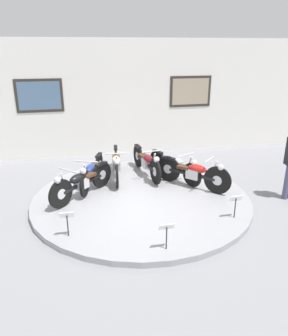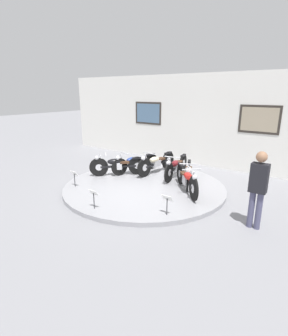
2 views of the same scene
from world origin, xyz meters
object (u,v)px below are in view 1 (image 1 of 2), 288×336
object	(u,v)px
motorcycle_maroon	(147,161)
motorcycle_red	(193,172)
motorcycle_silver	(175,165)
motorcycle_blue	(92,171)
motorcycle_black	(81,182)
info_placard_front_left	(67,218)
info_placard_front_right	(236,201)
motorcycle_cream	(116,163)
info_placard_front_centre	(167,230)

from	to	relation	value
motorcycle_maroon	motorcycle_red	size ratio (longest dim) A/B	1.32
motorcycle_silver	motorcycle_red	size ratio (longest dim) A/B	1.19
motorcycle_blue	motorcycle_maroon	world-z (taller)	motorcycle_maroon
motorcycle_black	motorcycle_red	size ratio (longest dim) A/B	0.97
motorcycle_silver	info_placard_front_left	distance (m)	3.57
motorcycle_silver	info_placard_front_right	bearing A→B (deg)	-75.68
motorcycle_red	motorcycle_maroon	bearing A→B (deg)	132.15
motorcycle_cream	motorcycle_silver	distance (m)	1.55
motorcycle_cream	motorcycle_silver	world-z (taller)	motorcycle_cream
motorcycle_black	motorcycle_cream	size ratio (longest dim) A/B	0.73
motorcycle_black	motorcycle_silver	xyz separation A→B (m)	(2.44, 0.64, -0.02)
motorcycle_blue	motorcycle_silver	size ratio (longest dim) A/B	1.04
motorcycle_red	info_placard_front_right	distance (m)	1.67
info_placard_front_left	info_placard_front_right	size ratio (longest dim) A/B	1.00
motorcycle_black	motorcycle_red	world-z (taller)	motorcycle_red
motorcycle_maroon	motorcycle_black	bearing A→B (deg)	-149.48
info_placard_front_left	info_placard_front_centre	xyz separation A→B (m)	(1.66, -0.78, 0.00)
motorcycle_cream	motorcycle_red	world-z (taller)	motorcycle_red
motorcycle_blue	motorcycle_red	world-z (taller)	motorcycle_red
motorcycle_black	motorcycle_cream	world-z (taller)	motorcycle_cream
motorcycle_silver	info_placard_front_centre	world-z (taller)	motorcycle_silver
motorcycle_cream	info_placard_front_left	xyz separation A→B (m)	(-1.25, -2.68, -0.03)
info_placard_front_right	motorcycle_cream	bearing A→B (deg)	127.76
info_placard_front_centre	info_placard_front_right	size ratio (longest dim) A/B	1.00
motorcycle_red	info_placard_front_left	world-z (taller)	motorcycle_red
motorcycle_blue	motorcycle_maroon	distance (m)	1.54
motorcycle_cream	motorcycle_red	xyz separation A→B (m)	(1.76, -1.04, 0.00)
motorcycle_blue	info_placard_front_right	bearing A→B (deg)	-39.68
motorcycle_cream	motorcycle_maroon	xyz separation A→B (m)	(0.82, -0.00, -0.00)
motorcycle_maroon	motorcycle_red	bearing A→B (deg)	-47.85
motorcycle_maroon	motorcycle_silver	bearing A→B (deg)	-30.80
motorcycle_silver	info_placard_front_left	size ratio (longest dim) A/B	3.51
motorcycle_silver	info_placard_front_left	world-z (taller)	motorcycle_silver
motorcycle_black	motorcycle_maroon	xyz separation A→B (m)	(1.77, 1.04, 0.01)
motorcycle_red	info_placard_front_right	size ratio (longest dim) A/B	2.96
info_placard_front_right	motorcycle_silver	bearing A→B (deg)	104.32
motorcycle_black	motorcycle_silver	distance (m)	2.52
motorcycle_maroon	info_placard_front_left	world-z (taller)	motorcycle_maroon
motorcycle_maroon	info_placard_front_right	bearing A→B (deg)	-64.91
motorcycle_blue	info_placard_front_right	xyz separation A→B (m)	(2.74, -2.28, -0.01)
motorcycle_black	motorcycle_maroon	world-z (taller)	motorcycle_maroon
motorcycle_blue	info_placard_front_left	world-z (taller)	motorcycle_blue
motorcycle_cream	info_placard_front_right	size ratio (longest dim) A/B	3.94
motorcycle_silver	motorcycle_maroon	bearing A→B (deg)	149.20
motorcycle_cream	motorcycle_red	bearing A→B (deg)	-30.58
motorcycle_cream	motorcycle_red	distance (m)	2.05
motorcycle_black	info_placard_front_right	distance (m)	3.43
motorcycle_cream	info_placard_front_centre	distance (m)	3.48
motorcycle_black	motorcycle_blue	distance (m)	0.70
info_placard_front_centre	motorcycle_silver	bearing A→B (deg)	70.48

